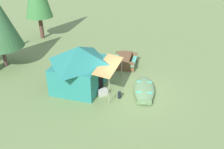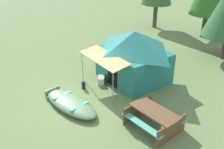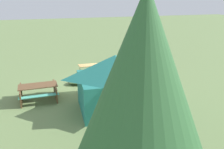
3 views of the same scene
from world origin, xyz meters
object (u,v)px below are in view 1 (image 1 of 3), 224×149
picnic_table (125,60)px  fuel_can (119,95)px  canvas_cabin_tent (80,66)px  cooler_box (103,92)px  beached_rowboat (144,89)px

picnic_table → fuel_can: 4.06m
canvas_cabin_tent → cooler_box: (-0.62, -1.54, -1.13)m
cooler_box → fuel_can: bearing=-94.1°
canvas_cabin_tent → picnic_table: (3.33, -1.96, -0.82)m
beached_rowboat → canvas_cabin_tent: canvas_cabin_tent is taller
beached_rowboat → cooler_box: 2.38m
beached_rowboat → cooler_box: beached_rowboat is taller
canvas_cabin_tent → cooler_box: canvas_cabin_tent is taller
cooler_box → canvas_cabin_tent: bearing=68.1°
beached_rowboat → canvas_cabin_tent: bearing=94.0°
beached_rowboat → cooler_box: size_ratio=5.85×
picnic_table → cooler_box: bearing=173.8°
picnic_table → cooler_box: (-3.95, 0.43, -0.31)m
beached_rowboat → picnic_table: picnic_table is taller
picnic_table → cooler_box: size_ratio=3.56×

